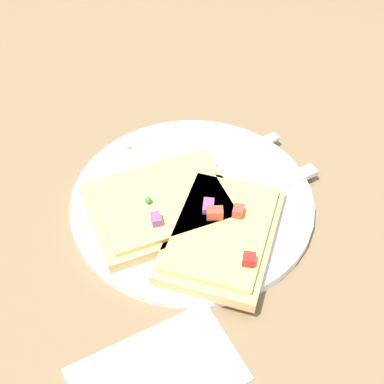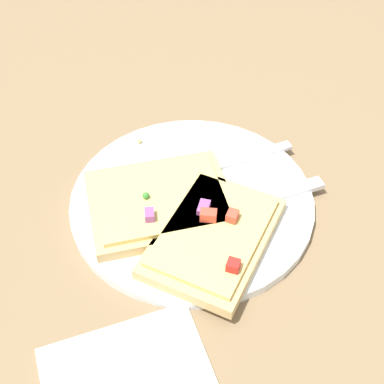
{
  "view_description": "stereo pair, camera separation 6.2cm",
  "coord_description": "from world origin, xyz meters",
  "px_view_note": "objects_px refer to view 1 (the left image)",
  "views": [
    {
      "loc": [
        0.2,
        0.37,
        0.47
      ],
      "look_at": [
        0.0,
        0.0,
        0.02
      ],
      "focal_mm": 50.0,
      "sensor_mm": 36.0,
      "label": 1
    },
    {
      "loc": [
        0.14,
        0.4,
        0.47
      ],
      "look_at": [
        0.0,
        0.0,
        0.02
      ],
      "focal_mm": 50.0,
      "sensor_mm": 36.0,
      "label": 2
    }
  ],
  "objects_px": {
    "knife": "(257,194)",
    "pizza_slice_corner": "(225,232)",
    "pizza_slice_main": "(163,205)",
    "plate": "(192,201)",
    "napkin": "(157,374)",
    "fork": "(194,171)"
  },
  "relations": [
    {
      "from": "pizza_slice_main",
      "to": "napkin",
      "type": "bearing_deg",
      "value": -111.88
    },
    {
      "from": "plate",
      "to": "knife",
      "type": "xyz_separation_m",
      "value": [
        -0.07,
        0.03,
        0.01
      ]
    },
    {
      "from": "knife",
      "to": "pizza_slice_main",
      "type": "distance_m",
      "value": 0.11
    },
    {
      "from": "plate",
      "to": "pizza_slice_corner",
      "type": "bearing_deg",
      "value": 92.87
    },
    {
      "from": "fork",
      "to": "pizza_slice_corner",
      "type": "relative_size",
      "value": 1.19
    },
    {
      "from": "knife",
      "to": "pizza_slice_main",
      "type": "xyz_separation_m",
      "value": [
        0.11,
        -0.03,
        0.01
      ]
    },
    {
      "from": "pizza_slice_main",
      "to": "pizza_slice_corner",
      "type": "height_order",
      "value": "pizza_slice_corner"
    },
    {
      "from": "napkin",
      "to": "fork",
      "type": "bearing_deg",
      "value": -125.85
    },
    {
      "from": "pizza_slice_corner",
      "to": "napkin",
      "type": "xyz_separation_m",
      "value": [
        0.13,
        0.1,
        -0.02
      ]
    },
    {
      "from": "pizza_slice_main",
      "to": "napkin",
      "type": "height_order",
      "value": "pizza_slice_main"
    },
    {
      "from": "pizza_slice_main",
      "to": "napkin",
      "type": "relative_size",
      "value": 1.14
    },
    {
      "from": "fork",
      "to": "pizza_slice_corner",
      "type": "bearing_deg",
      "value": 77.01
    },
    {
      "from": "plate",
      "to": "fork",
      "type": "distance_m",
      "value": 0.04
    },
    {
      "from": "plate",
      "to": "napkin",
      "type": "xyz_separation_m",
      "value": [
        0.13,
        0.17,
        -0.0
      ]
    },
    {
      "from": "knife",
      "to": "pizza_slice_main",
      "type": "relative_size",
      "value": 1.16
    },
    {
      "from": "knife",
      "to": "pizza_slice_corner",
      "type": "distance_m",
      "value": 0.08
    },
    {
      "from": "pizza_slice_corner",
      "to": "napkin",
      "type": "height_order",
      "value": "pizza_slice_corner"
    },
    {
      "from": "pizza_slice_main",
      "to": "pizza_slice_corner",
      "type": "bearing_deg",
      "value": -51.82
    },
    {
      "from": "fork",
      "to": "pizza_slice_main",
      "type": "distance_m",
      "value": 0.07
    },
    {
      "from": "plate",
      "to": "napkin",
      "type": "height_order",
      "value": "plate"
    },
    {
      "from": "plate",
      "to": "pizza_slice_corner",
      "type": "relative_size",
      "value": 1.49
    },
    {
      "from": "fork",
      "to": "knife",
      "type": "height_order",
      "value": "knife"
    }
  ]
}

